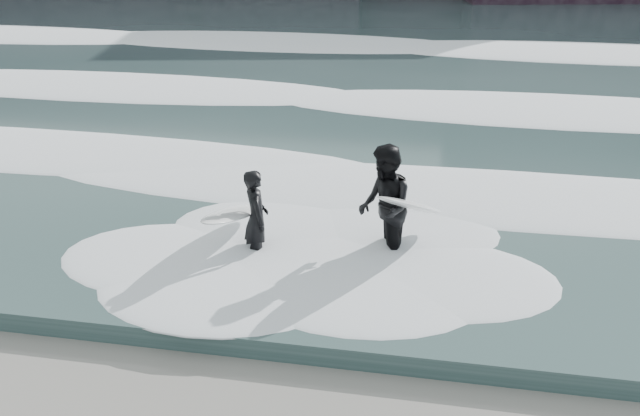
# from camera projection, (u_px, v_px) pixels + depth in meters

# --- Properties ---
(sea) EXTENTS (90.00, 52.00, 0.30)m
(sea) POSITION_uv_depth(u_px,v_px,m) (391.00, 32.00, 32.73)
(sea) COLOR #314746
(sea) RESTS_ON ground
(foam_near) EXTENTS (60.00, 3.20, 0.20)m
(foam_near) POSITION_uv_depth(u_px,v_px,m) (299.00, 171.00, 14.50)
(foam_near) COLOR white
(foam_near) RESTS_ON sea
(foam_mid) EXTENTS (60.00, 4.00, 0.24)m
(foam_mid) POSITION_uv_depth(u_px,v_px,m) (350.00, 91.00, 20.84)
(foam_mid) COLOR white
(foam_mid) RESTS_ON sea
(foam_far) EXTENTS (60.00, 4.80, 0.30)m
(foam_far) POSITION_uv_depth(u_px,v_px,m) (382.00, 40.00, 28.99)
(foam_far) COLOR white
(foam_far) RESTS_ON sea
(surfer_left) EXTENTS (1.06, 2.22, 1.62)m
(surfer_left) POSITION_uv_depth(u_px,v_px,m) (249.00, 217.00, 11.29)
(surfer_left) COLOR black
(surfer_left) RESTS_ON ground
(surfer_right) EXTENTS (1.59, 2.13, 2.02)m
(surfer_right) POSITION_uv_depth(u_px,v_px,m) (387.00, 208.00, 11.12)
(surfer_right) COLOR black
(surfer_right) RESTS_ON ground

